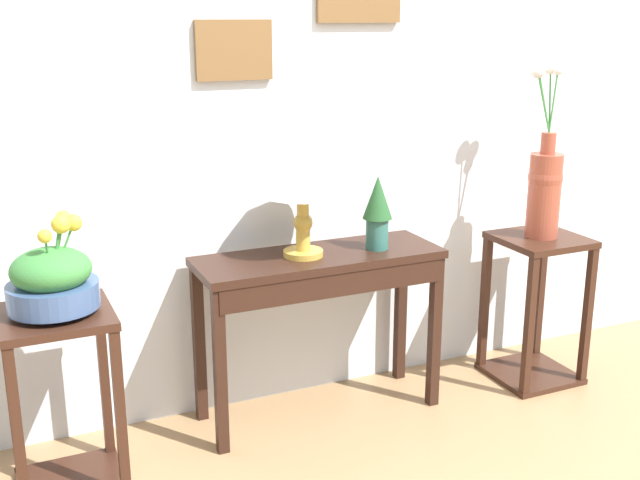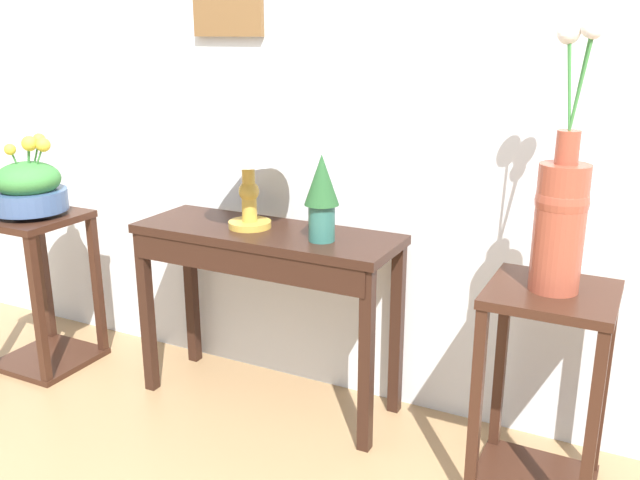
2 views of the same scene
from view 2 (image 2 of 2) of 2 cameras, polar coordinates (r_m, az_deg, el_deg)
The scene contains 8 objects.
back_wall_with_art at distance 2.73m, azimuth 0.66°, elevation 15.51°, with size 9.00×0.13×2.80m.
console_table at distance 2.67m, azimuth -4.70°, elevation -1.74°, with size 1.05×0.37×0.74m.
table_lamp at distance 2.62m, azimuth -6.07°, elevation 8.67°, with size 0.35×0.35×0.49m.
potted_plant_on_console at distance 2.46m, azimuth 0.14°, elevation 3.94°, with size 0.13×0.13×0.32m.
pedestal_stand_left at distance 3.33m, azimuth -22.12°, elevation -3.92°, with size 0.38×0.38×0.71m.
planter_bowl_wide_left at distance 3.21m, azimuth -23.03°, elevation 4.05°, with size 0.31×0.31×0.35m.
pedestal_stand_right at distance 2.36m, azimuth 17.93°, elevation -12.04°, with size 0.38×0.38×0.71m.
flower_vase_tall_right at distance 2.15m, azimuth 19.41°, elevation 2.68°, with size 0.16×0.18×0.80m.
Camera 2 is at (1.21, -0.97, 1.47)m, focal length 38.53 mm.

